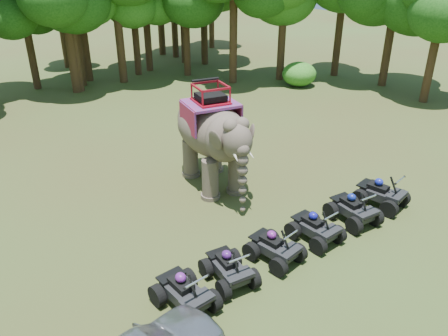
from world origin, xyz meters
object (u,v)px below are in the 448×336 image
(elephant, at_px, (212,136))
(atv_3, at_px, (316,224))
(atv_0, at_px, (184,288))
(atv_5, at_px, (382,190))
(atv_4, at_px, (354,206))
(atv_1, at_px, (229,265))
(atv_2, at_px, (275,244))

(elephant, height_order, atv_3, elephant)
(atv_0, height_order, atv_5, atv_5)
(elephant, relative_size, atv_0, 2.91)
(atv_4, relative_size, atv_5, 0.97)
(atv_1, height_order, atv_3, atv_3)
(atv_1, bearing_deg, atv_4, 6.06)
(elephant, relative_size, atv_4, 2.90)
(atv_2, bearing_deg, atv_5, -8.19)
(atv_5, bearing_deg, atv_3, 170.83)
(elephant, distance_m, atv_0, 7.50)
(elephant, xyz_separation_m, atv_2, (-1.62, -5.39, -1.56))
(elephant, bearing_deg, atv_3, -73.81)
(atv_3, relative_size, atv_5, 0.93)
(atv_5, bearing_deg, atv_2, 170.23)
(atv_4, bearing_deg, atv_1, -175.42)
(elephant, height_order, atv_4, elephant)
(elephant, bearing_deg, atv_0, -119.47)
(atv_4, bearing_deg, atv_5, 8.37)
(atv_1, relative_size, atv_5, 0.91)
(atv_0, height_order, atv_2, atv_0)
(atv_1, height_order, atv_5, atv_5)
(atv_0, relative_size, atv_5, 0.97)
(atv_2, height_order, atv_3, atv_3)
(atv_1, relative_size, atv_4, 0.94)
(atv_0, bearing_deg, atv_5, -2.74)
(atv_0, relative_size, atv_3, 1.04)
(atv_0, bearing_deg, elephant, 45.18)
(atv_0, distance_m, atv_4, 7.24)
(atv_1, height_order, atv_2, atv_2)
(atv_1, distance_m, atv_4, 5.62)
(atv_0, xyz_separation_m, atv_4, (7.23, -0.22, 0.00))
(atv_5, bearing_deg, elephant, 117.47)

